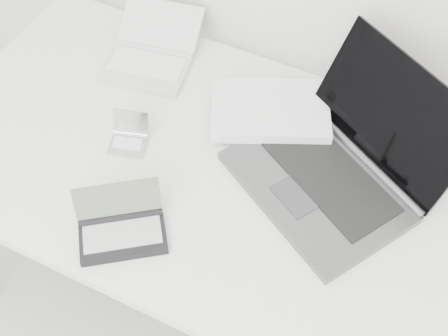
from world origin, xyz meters
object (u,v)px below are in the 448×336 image
at_px(desk, 242,187).
at_px(palmtop_charcoal, 122,228).
at_px(laptop_large, 316,147).
at_px(netbook_open_white, 150,56).

bearing_deg(desk, palmtop_charcoal, -123.03).
relative_size(desk, laptop_large, 2.37).
xyz_separation_m(desk, netbook_open_white, (-0.40, 0.24, 0.07)).
distance_m(desk, netbook_open_white, 0.47).
bearing_deg(palmtop_charcoal, desk, 20.39).
bearing_deg(netbook_open_white, palmtop_charcoal, -76.77).
distance_m(netbook_open_white, palmtop_charcoal, 0.56).
relative_size(desk, netbook_open_white, 4.97).
bearing_deg(netbook_open_white, laptop_large, -23.20).
xyz_separation_m(desk, laptop_large, (0.14, 0.13, 0.09)).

